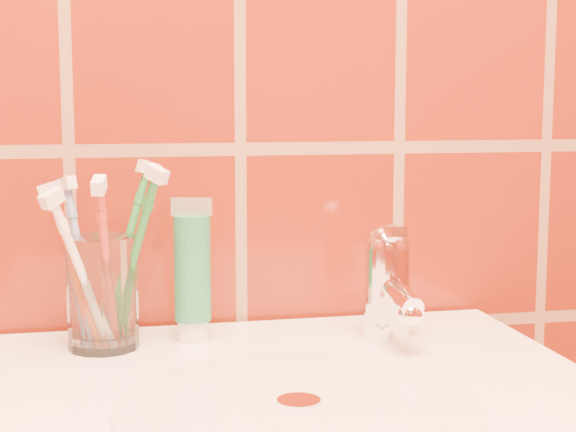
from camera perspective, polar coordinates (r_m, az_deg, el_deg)
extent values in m
cylinder|color=silver|center=(0.73, 0.70, -12.07)|extent=(0.30, 0.30, 0.00)
cylinder|color=white|center=(0.73, 0.70, -11.92)|extent=(0.04, 0.04, 0.00)
cylinder|color=white|center=(0.89, -11.89, -4.87)|extent=(0.09, 0.09, 0.11)
cylinder|color=white|center=(0.92, -6.14, -7.35)|extent=(0.03, 0.03, 0.02)
cylinder|color=#1B7348|center=(0.90, -6.20, -3.36)|extent=(0.04, 0.04, 0.11)
cube|color=beige|center=(0.89, -6.26, 0.61)|extent=(0.04, 0.00, 0.02)
cylinder|color=white|center=(0.92, 6.38, -4.94)|extent=(0.05, 0.05, 0.09)
sphere|color=white|center=(0.91, 6.42, -2.03)|extent=(0.05, 0.05, 0.05)
cylinder|color=white|center=(0.88, 7.17, -4.99)|extent=(0.02, 0.09, 0.03)
cube|color=white|center=(0.90, 6.68, -1.02)|extent=(0.02, 0.06, 0.01)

